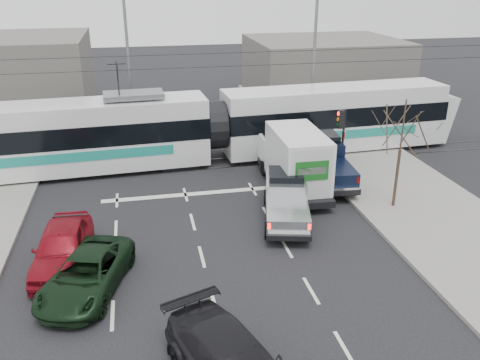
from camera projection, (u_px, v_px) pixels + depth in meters
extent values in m
plane|color=black|center=(245.00, 252.00, 19.94)|extent=(120.00, 120.00, 0.00)
cube|color=gray|center=(451.00, 229.00, 21.60)|extent=(6.00, 60.00, 0.15)
cube|color=#33302D|center=(208.00, 164.00, 28.99)|extent=(60.00, 1.60, 0.03)
cube|color=#625E59|center=(323.00, 69.00, 42.95)|extent=(12.00, 10.00, 5.00)
cylinder|color=#47382B|center=(397.00, 178.00, 23.05)|extent=(0.14, 0.14, 2.75)
cylinder|color=#47382B|center=(403.00, 125.00, 22.09)|extent=(0.07, 0.07, 2.25)
cylinder|color=black|center=(343.00, 143.00, 26.32)|extent=(0.12, 0.12, 3.60)
cube|color=black|center=(341.00, 119.00, 25.78)|extent=(0.28, 0.28, 0.95)
cylinder|color=#FF0C07|center=(339.00, 114.00, 25.64)|extent=(0.06, 0.20, 0.20)
cylinder|color=orange|center=(338.00, 119.00, 25.75)|extent=(0.06, 0.20, 0.20)
cylinder|color=#05330C|center=(338.00, 125.00, 25.87)|extent=(0.06, 0.20, 0.20)
cube|color=white|center=(344.00, 135.00, 25.99)|extent=(0.02, 0.30, 0.40)
cylinder|color=slate|center=(313.00, 68.00, 32.29)|extent=(0.20, 0.20, 9.00)
cylinder|color=slate|center=(129.00, 69.00, 31.94)|extent=(0.20, 0.20, 9.00)
cylinder|color=black|center=(205.00, 67.00, 26.88)|extent=(60.00, 0.03, 0.03)
cylinder|color=black|center=(205.00, 54.00, 26.62)|extent=(60.00, 0.03, 0.03)
cube|color=silver|center=(83.00, 153.00, 27.46)|extent=(13.65, 3.57, 1.64)
cube|color=black|center=(80.00, 131.00, 26.98)|extent=(13.72, 3.61, 1.12)
cube|color=silver|center=(78.00, 112.00, 26.59)|extent=(13.64, 3.46, 1.04)
cube|color=#1B887C|center=(82.00, 157.00, 26.07)|extent=(9.45, 0.54, 0.52)
cube|color=silver|center=(333.00, 133.00, 30.95)|extent=(13.65, 3.57, 1.64)
cube|color=black|center=(334.00, 112.00, 30.47)|extent=(13.72, 3.61, 1.12)
cube|color=silver|center=(336.00, 96.00, 30.08)|extent=(13.64, 3.46, 1.04)
cube|color=#1B887C|center=(344.00, 135.00, 29.56)|extent=(9.45, 0.54, 0.52)
cylinder|color=black|center=(215.00, 125.00, 28.81)|extent=(1.20, 2.77, 2.72)
cube|color=slate|center=(133.00, 95.00, 27.00)|extent=(3.24, 1.87, 0.26)
cube|color=black|center=(13.00, 175.00, 26.93)|extent=(2.23, 2.52, 0.38)
cube|color=black|center=(178.00, 160.00, 29.03)|extent=(2.23, 2.52, 0.38)
cube|color=black|center=(252.00, 154.00, 30.07)|extent=(2.23, 2.52, 0.38)
cube|color=black|center=(385.00, 142.00, 32.17)|extent=(2.23, 2.52, 0.38)
cube|color=black|center=(286.00, 210.00, 22.32)|extent=(2.99, 5.48, 0.22)
cube|color=#BABEC0|center=(286.00, 188.00, 22.95)|extent=(2.23, 2.54, 1.03)
cube|color=black|center=(286.00, 177.00, 22.82)|extent=(1.85, 1.88, 0.49)
cube|color=#BABEC0|center=(284.00, 182.00, 24.18)|extent=(1.88, 1.32, 0.49)
cube|color=#BABEC0|center=(288.00, 214.00, 21.13)|extent=(2.27, 2.69, 0.58)
cube|color=silver|center=(289.00, 235.00, 19.97)|extent=(1.64, 0.55, 0.16)
cube|color=#FF0C07|center=(269.00, 226.00, 19.97)|extent=(0.14, 0.10, 0.25)
cube|color=#FF0C07|center=(309.00, 227.00, 19.91)|extent=(0.14, 0.10, 0.25)
cylinder|color=black|center=(267.00, 197.00, 23.94)|extent=(0.42, 0.76, 0.72)
cylinder|color=black|center=(302.00, 197.00, 23.88)|extent=(0.42, 0.76, 0.72)
cylinder|color=black|center=(268.00, 230.00, 20.86)|extent=(0.42, 0.76, 0.72)
cylinder|color=black|center=(308.00, 231.00, 20.81)|extent=(0.42, 0.76, 0.72)
cube|color=black|center=(293.00, 180.00, 25.53)|extent=(2.29, 6.41, 0.32)
cube|color=white|center=(280.00, 150.00, 27.43)|extent=(2.10, 1.56, 1.46)
cube|color=black|center=(280.00, 139.00, 27.34)|extent=(1.81, 1.05, 0.55)
cube|color=silver|center=(297.00, 159.00, 24.44)|extent=(2.25, 4.37, 2.69)
cube|color=silver|center=(311.00, 175.00, 22.48)|extent=(1.92, 0.08, 2.37)
cube|color=#145919|center=(312.00, 171.00, 22.36)|extent=(1.53, 0.04, 0.91)
cube|color=black|center=(311.00, 206.00, 22.84)|extent=(1.97, 0.26, 0.16)
cylinder|color=black|center=(265.00, 168.00, 27.25)|extent=(0.29, 0.82, 0.82)
cylinder|color=black|center=(299.00, 166.00, 27.58)|extent=(0.29, 0.82, 0.82)
cylinder|color=black|center=(283.00, 196.00, 23.76)|extent=(0.29, 0.92, 0.91)
cylinder|color=black|center=(323.00, 193.00, 24.09)|extent=(0.29, 0.92, 0.91)
cube|color=black|center=(324.00, 172.00, 26.23)|extent=(2.53, 5.71, 0.28)
cube|color=black|center=(320.00, 151.00, 26.85)|extent=(2.21, 2.50, 1.28)
cube|color=black|center=(320.00, 139.00, 26.69)|extent=(1.89, 1.81, 0.61)
cube|color=black|center=(313.00, 148.00, 28.17)|extent=(2.03, 1.17, 0.61)
cube|color=black|center=(331.00, 172.00, 24.94)|extent=(2.22, 2.67, 0.72)
cube|color=silver|center=(339.00, 190.00, 23.73)|extent=(1.90, 0.37, 0.20)
cube|color=#590505|center=(320.00, 182.00, 23.57)|extent=(0.16, 0.10, 0.31)
cube|color=#590505|center=(358.00, 180.00, 23.77)|extent=(0.16, 0.10, 0.31)
cylinder|color=black|center=(298.00, 164.00, 27.82)|extent=(0.39, 0.91, 0.89)
cylinder|color=black|center=(332.00, 162.00, 28.02)|extent=(0.39, 0.91, 0.89)
cylinder|color=black|center=(314.00, 189.00, 24.56)|extent=(0.39, 0.91, 0.89)
cylinder|color=black|center=(352.00, 187.00, 24.76)|extent=(0.39, 0.91, 0.89)
imported|color=black|center=(86.00, 274.00, 17.31)|extent=(3.53, 5.19, 1.32)
imported|color=maroon|center=(62.00, 247.00, 18.74)|extent=(2.18, 4.83, 1.61)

